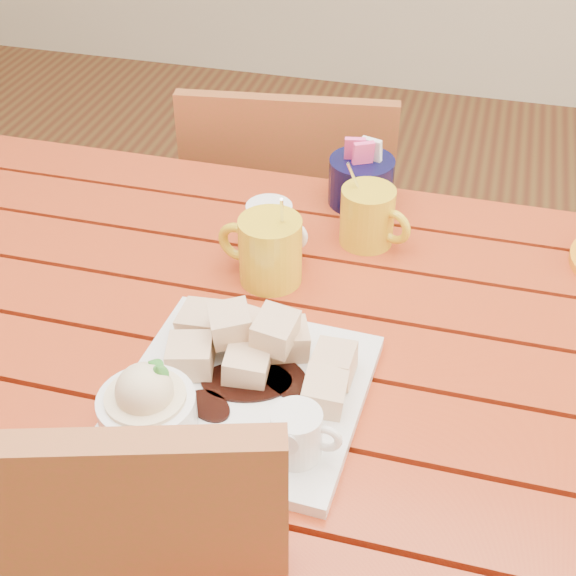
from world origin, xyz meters
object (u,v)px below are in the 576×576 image
(coffee_mug_left, at_px, (268,249))
(chair_far, at_px, (293,241))
(coffee_mug_right, at_px, (369,216))
(dessert_plate, at_px, (224,386))
(table, at_px, (248,384))

(coffee_mug_left, relative_size, chair_far, 0.17)
(coffee_mug_left, distance_m, coffee_mug_right, 0.17)
(coffee_mug_right, relative_size, chair_far, 0.16)
(coffee_mug_left, height_order, coffee_mug_right, coffee_mug_left)
(coffee_mug_right, bearing_deg, dessert_plate, -81.32)
(coffee_mug_left, xyz_separation_m, chair_far, (-0.10, 0.50, -0.33))
(dessert_plate, height_order, chair_far, dessert_plate)
(dessert_plate, xyz_separation_m, coffee_mug_right, (0.10, 0.37, 0.01))
(table, bearing_deg, chair_far, 98.93)
(table, distance_m, coffee_mug_left, 0.19)
(table, xyz_separation_m, chair_far, (-0.09, 0.60, -0.17))
(chair_far, bearing_deg, dessert_plate, 90.93)
(table, height_order, dessert_plate, dessert_plate)
(dessert_plate, bearing_deg, table, 97.90)
(table, height_order, coffee_mug_left, coffee_mug_left)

